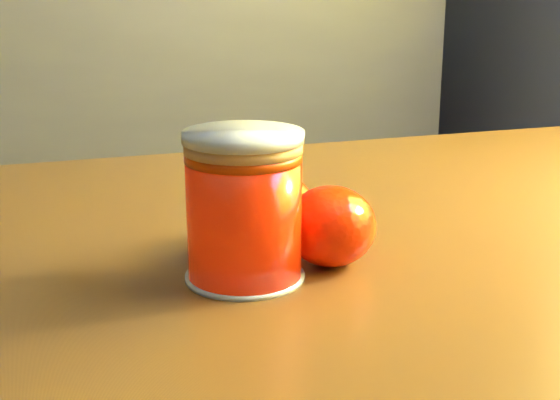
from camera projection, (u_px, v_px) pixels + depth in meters
name	position (u px, v px, depth m)	size (l,w,h in m)	color
table	(316.00, 358.00, 0.60)	(0.96, 0.68, 0.72)	brown
juice_glass	(244.00, 208.00, 0.49)	(0.08, 0.08, 0.10)	red
orange_front	(271.00, 210.00, 0.56)	(0.06, 0.06, 0.06)	#FF2905
orange_back	(331.00, 226.00, 0.52)	(0.06, 0.06, 0.05)	#FF2905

